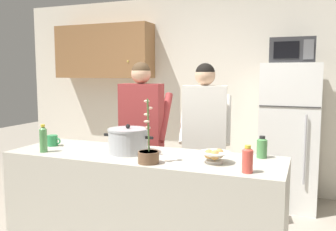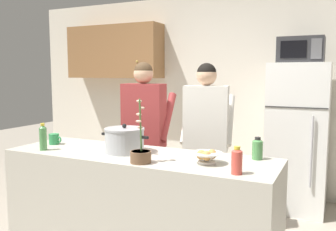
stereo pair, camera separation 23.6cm
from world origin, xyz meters
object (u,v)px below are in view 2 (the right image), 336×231
(person_by_sink, at_px, (206,128))
(coffee_mug, at_px, (54,139))
(refrigerator, at_px, (298,137))
(cooking_pot, at_px, (125,140))
(bread_bowl, at_px, (207,157))
(person_near_pot, at_px, (144,124))
(bottle_far_corner, at_px, (237,161))
(bottle_mid_counter, at_px, (43,137))
(bottle_near_edge, at_px, (257,148))
(potted_orchid, at_px, (141,153))
(microwave, at_px, (301,50))

(person_by_sink, bearing_deg, coffee_mug, -144.64)
(refrigerator, relative_size, cooking_pot, 3.85)
(bread_bowl, bearing_deg, cooking_pot, 175.00)
(refrigerator, distance_m, person_by_sink, 1.27)
(person_near_pot, bearing_deg, person_by_sink, 8.20)
(bread_bowl, bearing_deg, bottle_far_corner, -33.15)
(person_near_pot, relative_size, cooking_pot, 3.85)
(bottle_mid_counter, bearing_deg, bottle_far_corner, -0.40)
(person_by_sink, relative_size, bottle_near_edge, 9.86)
(bottle_near_edge, xyz_separation_m, potted_orchid, (-0.73, -0.46, -0.01))
(refrigerator, bearing_deg, coffee_mug, -135.95)
(bread_bowl, relative_size, bottle_mid_counter, 0.99)
(person_near_pot, height_order, bread_bowl, person_near_pot)
(microwave, height_order, bottle_far_corner, microwave)
(microwave, relative_size, bread_bowl, 2.14)
(refrigerator, height_order, cooking_pot, refrigerator)
(person_by_sink, xyz_separation_m, bottle_mid_counter, (-1.06, -1.05, -0.00))
(refrigerator, bearing_deg, bottle_far_corner, -94.32)
(refrigerator, distance_m, bread_bowl, 1.95)
(refrigerator, bearing_deg, bread_bowl, -102.34)
(microwave, xyz_separation_m, bottle_mid_counter, (-1.80, -2.04, -0.78))
(refrigerator, height_order, person_by_sink, refrigerator)
(cooking_pot, xyz_separation_m, bottle_near_edge, (1.02, 0.22, -0.02))
(potted_orchid, bearing_deg, person_by_sink, 84.06)
(microwave, distance_m, bottle_far_corner, 2.21)
(cooking_pot, xyz_separation_m, coffee_mug, (-0.75, 0.01, -0.05))
(coffee_mug, height_order, bottle_near_edge, bottle_near_edge)
(microwave, distance_m, person_near_pot, 1.91)
(cooking_pot, bearing_deg, microwave, 57.88)
(cooking_pot, bearing_deg, bottle_far_corner, -13.32)
(microwave, xyz_separation_m, bottle_far_corner, (-0.16, -2.05, -0.80))
(person_near_pot, relative_size, bottle_mid_counter, 7.37)
(person_near_pot, distance_m, bottle_near_edge, 1.35)
(cooking_pot, distance_m, potted_orchid, 0.38)
(bottle_near_edge, bearing_deg, microwave, 85.66)
(bottle_far_corner, bearing_deg, bottle_mid_counter, 179.60)
(person_by_sink, bearing_deg, person_near_pot, -171.80)
(microwave, height_order, person_near_pot, microwave)
(refrigerator, bearing_deg, bottle_mid_counter, -131.07)
(coffee_mug, bearing_deg, cooking_pot, -0.66)
(bread_bowl, height_order, bottle_near_edge, bottle_near_edge)
(bread_bowl, bearing_deg, refrigerator, 77.66)
(microwave, bearing_deg, bottle_near_edge, -94.34)
(potted_orchid, bearing_deg, refrigerator, 67.76)
(bread_bowl, xyz_separation_m, bottle_near_edge, (0.29, 0.28, 0.03))
(coffee_mug, bearing_deg, potted_orchid, -13.55)
(cooking_pot, bearing_deg, bread_bowl, -5.00)
(bottle_far_corner, xyz_separation_m, potted_orchid, (-0.69, -0.01, -0.02))
(person_by_sink, distance_m, bread_bowl, 0.95)
(refrigerator, distance_m, coffee_mug, 2.64)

